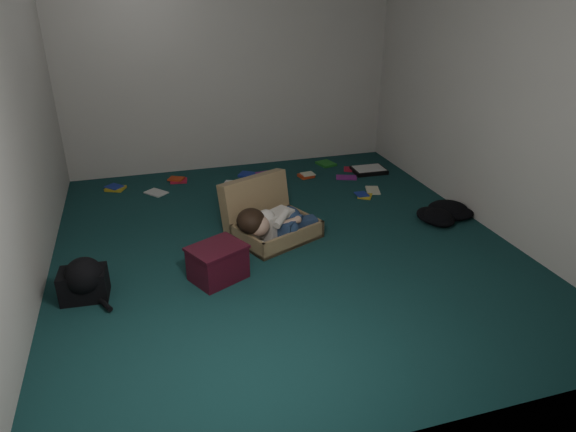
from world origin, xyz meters
TOP-DOWN VIEW (x-y plane):
  - floor at (0.00, 0.00)m, footprint 4.50×4.50m
  - wall_back at (0.00, 2.25)m, footprint 4.50×0.00m
  - wall_front at (0.00, -2.25)m, footprint 4.50×0.00m
  - wall_left at (-2.00, 0.00)m, footprint 0.00×4.50m
  - wall_right at (2.00, 0.00)m, footprint 0.00×4.50m
  - suitcase at (-0.08, 0.25)m, footprint 0.93×0.92m
  - person at (-0.05, 0.07)m, footprint 0.79×0.42m
  - maroon_bin at (-0.67, -0.41)m, footprint 0.53×0.49m
  - backpack at (-1.68, -0.40)m, footprint 0.45×0.37m
  - clothing_pile at (1.70, 0.09)m, footprint 0.60×0.56m
  - paper_tray at (1.56, 1.52)m, footprint 0.41×0.31m
  - book_scatter at (0.33, 1.56)m, footprint 3.07×1.34m

SIDE VIEW (x-z plane):
  - floor at x=0.00m, z-range 0.00..0.00m
  - book_scatter at x=0.33m, z-range 0.00..0.02m
  - paper_tray at x=1.56m, z-range 0.00..0.06m
  - clothing_pile at x=1.70m, z-range 0.00..0.15m
  - backpack at x=-1.68m, z-range 0.00..0.26m
  - maroon_bin at x=-0.67m, z-range 0.00..0.29m
  - suitcase at x=-0.08m, z-range -0.11..0.42m
  - person at x=-0.05m, z-range 0.04..0.36m
  - wall_back at x=0.00m, z-range -0.95..3.55m
  - wall_front at x=0.00m, z-range -0.95..3.55m
  - wall_left at x=-2.00m, z-range -0.95..3.55m
  - wall_right at x=2.00m, z-range -0.95..3.55m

